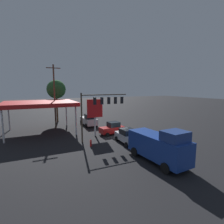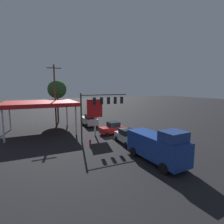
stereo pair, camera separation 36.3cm
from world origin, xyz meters
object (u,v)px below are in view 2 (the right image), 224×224
Objects in this scene: pickup_parked at (89,120)px; street_tree at (57,89)px; utility_pole at (55,95)px; hatchback_crossing at (112,128)px; fire_hydrant at (90,143)px; sedan_far at (127,136)px; price_sign at (95,110)px; delivery_truck at (157,146)px; traffic_signal_assembly at (101,104)px.

pickup_parked is 10.08m from street_tree.
utility_pole is 12.06m from hatchback_crossing.
utility_pole is 12.84× the size of fire_hydrant.
utility_pole is at bearing -148.68° from sedan_far.
pickup_parked reaches higher than hatchback_crossing.
hatchback_crossing is (-2.74, 0.35, -3.05)m from price_sign.
utility_pole reaches higher than delivery_truck.
pickup_parked is at bearing 126.96° from street_tree.
street_tree reaches higher than traffic_signal_assembly.
hatchback_crossing is at bearing 114.14° from street_tree.
utility_pole is at bearing 79.38° from street_tree.
utility_pole reaches higher than traffic_signal_assembly.
utility_pole reaches higher than sedan_far.
price_sign is 0.81× the size of delivery_truck.
street_tree is at bearing -170.66° from delivery_truck.
utility_pole is 13.48m from fire_hydrant.
price_sign is 1.26× the size of sedan_far.
utility_pole is 1.27× the size of street_tree.
street_tree is 10.15× the size of fire_hydrant.
sedan_far is at bearing 119.94° from utility_pole.
street_tree is at bearing -100.62° from utility_pole.
utility_pole is 1.63× the size of delivery_truck.
sedan_far is at bearing 116.92° from price_sign.
pickup_parked is 0.58× the size of street_tree.
price_sign is at bearing -172.30° from delivery_truck.
price_sign reaches higher than pickup_parked.
traffic_signal_assembly is 1.21× the size of price_sign.
street_tree reaches higher than price_sign.
utility_pole is 7.80m from pickup_parked.
fire_hydrant is (4.89, 4.01, -0.51)m from hatchback_crossing.
pickup_parked reaches higher than fire_hydrant.
delivery_truck is 6.53m from sedan_far.
street_tree reaches higher than delivery_truck.
street_tree is (6.03, -25.56, 5.23)m from delivery_truck.
price_sign reaches higher than delivery_truck.
delivery_truck is 0.78× the size of street_tree.
delivery_truck is 26.77m from street_tree.
price_sign is at bearing -84.54° from traffic_signal_assembly.
price_sign is (0.22, -2.27, -1.08)m from traffic_signal_assembly.
delivery_truck reaches higher than sedan_far.
price_sign is 6.37× the size of fire_hydrant.
price_sign is 12.20m from delivery_truck.
pickup_parked is (1.33, -12.50, 0.16)m from sedan_far.
sedan_far is (-7.44, 12.91, -4.99)m from utility_pole.
pickup_parked is (-1.33, -7.25, -2.89)m from price_sign.
traffic_signal_assembly is 1.30× the size of pickup_parked.
traffic_signal_assembly is 0.76× the size of street_tree.
fire_hydrant is at bearing -17.33° from pickup_parked.
traffic_signal_assembly is 5.61m from fire_hydrant.
hatchback_crossing is 4.90m from sedan_far.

